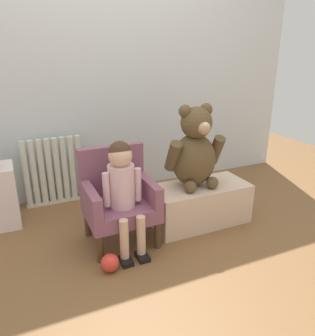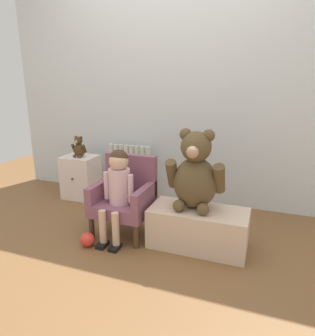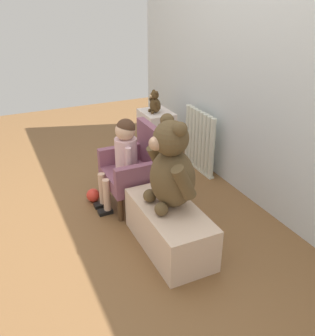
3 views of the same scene
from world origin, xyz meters
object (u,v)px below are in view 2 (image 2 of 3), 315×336
child_figure (118,182)px  small_teddy_bear (79,148)px  child_armchair (125,196)px  toy_ball (87,240)px  radiator (130,171)px  large_teddy_bear (195,174)px  low_bench (198,228)px  small_dresser (81,177)px

child_figure → small_teddy_bear: (-0.78, 0.62, 0.09)m
child_armchair → child_figure: size_ratio=0.88×
small_teddy_bear → toy_ball: bearing=-53.9°
child_armchair → small_teddy_bear: 0.97m
radiator → large_teddy_bear: (0.91, -0.76, 0.28)m
child_armchair → low_bench: child_armchair is taller
small_teddy_bear → toy_ball: small_teddy_bear is taller
low_bench → child_armchair: bearing=177.5°
child_armchair → low_bench: size_ratio=0.87×
child_figure → toy_ball: size_ratio=6.65×
low_bench → large_teddy_bear: (-0.04, 0.03, 0.41)m
radiator → small_teddy_bear: (-0.46, -0.25, 0.28)m
radiator → toy_ball: size_ratio=5.26×
radiator → small_teddy_bear: small_teddy_bear is taller
low_bench → toy_ball: low_bench is taller
large_teddy_bear → small_teddy_bear: (-1.36, 0.51, -0.00)m
child_armchair → large_teddy_bear: size_ratio=1.07×
child_armchair → large_teddy_bear: 0.63m
child_figure → low_bench: bearing=7.4°
toy_ball → small_teddy_bear: bearing=126.1°
low_bench → child_figure: bearing=-172.6°
radiator → large_teddy_bear: large_teddy_bear is taller
child_figure → low_bench: child_figure is taller
small_dresser → low_bench: size_ratio=0.63×
large_teddy_bear → radiator: bearing=140.0°
child_armchair → low_bench: bearing=-2.5°
radiator → large_teddy_bear: bearing=-40.0°
small_dresser → radiator: bearing=24.8°
radiator → child_figure: 0.95m
small_dresser → child_figure: child_figure is taller
low_bench → small_teddy_bear: size_ratio=3.27×
large_teddy_bear → small_teddy_bear: size_ratio=2.67×
child_figure → large_teddy_bear: 0.60m
large_teddy_bear → child_armchair: bearing=-179.8°
child_figure → radiator: bearing=110.3°
radiator → large_teddy_bear: 1.21m
radiator → low_bench: size_ratio=0.78×
small_dresser → toy_ball: bearing=-53.8°
child_figure → small_teddy_bear: 1.00m
radiator → low_bench: 1.24m
small_dresser → toy_ball: small_dresser is taller
low_bench → small_teddy_bear: (-1.40, 0.54, 0.41)m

